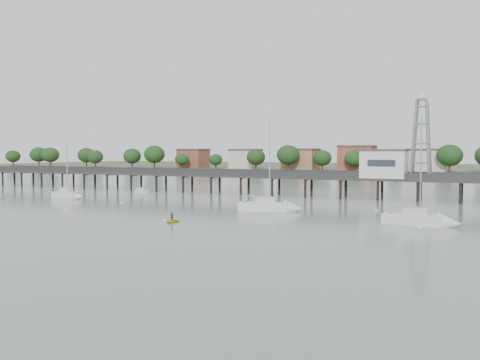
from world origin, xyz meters
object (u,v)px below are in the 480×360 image
object	(u,v)px
lattice_tower	(421,139)
yellow_dinghy	(172,222)
sailboat_b	(70,195)
white_tender	(141,192)
sailboat_d	(428,220)
pier	(260,176)
sailboat_c	(276,207)

from	to	relation	value
lattice_tower	yellow_dinghy	distance (m)	51.48
sailboat_b	white_tender	size ratio (longest dim) A/B	2.82
sailboat_b	sailboat_d	size ratio (longest dim) A/B	0.75
pier	sailboat_d	bearing A→B (deg)	-42.27
sailboat_c	sailboat_d	bearing A→B (deg)	-29.34
lattice_tower	sailboat_b	distance (m)	65.53
lattice_tower	white_tender	bearing A→B (deg)	-172.24
yellow_dinghy	pier	bearing A→B (deg)	94.63
sailboat_d	white_tender	distance (m)	66.08
pier	white_tender	xyz separation A→B (m)	(-24.20, -7.59, -3.39)
sailboat_b	pier	bearing A→B (deg)	35.20
sailboat_c	yellow_dinghy	size ratio (longest dim) A/B	5.69
pier	yellow_dinghy	xyz separation A→B (m)	(7.60, -44.22, -3.79)
lattice_tower	sailboat_b	xyz separation A→B (m)	(-60.03, -24.11, -10.44)
yellow_dinghy	sailboat_b	bearing A→B (deg)	145.78
pier	sailboat_d	world-z (taller)	sailboat_d
sailboat_c	white_tender	xyz separation A→B (m)	(-38.71, 19.20, -0.23)
white_tender	sailboat_d	bearing A→B (deg)	1.63
sailboat_c	white_tender	world-z (taller)	sailboat_c
lattice_tower	sailboat_c	xyz separation A→B (m)	(-16.99, -26.80, -10.46)
lattice_tower	yellow_dinghy	size ratio (longest dim) A/B	6.15
pier	lattice_tower	distance (m)	32.34
lattice_tower	sailboat_d	distance (m)	35.31
pier	sailboat_c	bearing A→B (deg)	-61.57
lattice_tower	yellow_dinghy	xyz separation A→B (m)	(-23.90, -44.22, -11.10)
sailboat_c	sailboat_d	world-z (taller)	sailboat_c
sailboat_c	yellow_dinghy	bearing A→B (deg)	-124.56
pier	sailboat_c	size ratio (longest dim) A/B	10.47
sailboat_b	sailboat_d	xyz separation A→B (m)	(65.20, -9.22, -0.02)
lattice_tower	white_tender	size ratio (longest dim) A/B	4.26
pier	sailboat_b	size ratio (longest dim) A/B	14.58
sailboat_d	white_tender	world-z (taller)	sailboat_d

